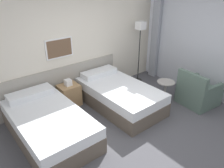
# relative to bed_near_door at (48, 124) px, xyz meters

# --- Properties ---
(ground_plane) EXTENTS (16.00, 16.00, 0.00)m
(ground_plane) POSITION_rel_bed_near_door_xyz_m (1.42, -1.08, -0.27)
(ground_plane) COLOR #47474C
(wall_headboard) EXTENTS (10.00, 0.10, 2.70)m
(wall_headboard) POSITION_rel_bed_near_door_xyz_m (1.38, 1.07, 1.02)
(wall_headboard) COLOR beige
(wall_headboard) RESTS_ON ground_plane
(wall_window) EXTENTS (0.21, 4.62, 2.70)m
(wall_window) POSITION_rel_bed_near_door_xyz_m (3.81, -1.16, 1.07)
(wall_window) COLOR white
(wall_window) RESTS_ON ground_plane
(bed_near_door) EXTENTS (1.13, 2.03, 0.66)m
(bed_near_door) POSITION_rel_bed_near_door_xyz_m (0.00, 0.00, 0.00)
(bed_near_door) COLOR brown
(bed_near_door) RESTS_ON ground_plane
(bed_near_window) EXTENTS (1.13, 2.03, 0.66)m
(bed_near_window) POSITION_rel_bed_near_door_xyz_m (1.74, 0.00, 0.00)
(bed_near_window) COLOR brown
(bed_near_window) RESTS_ON ground_plane
(nightstand) EXTENTS (0.45, 0.40, 0.65)m
(nightstand) POSITION_rel_bed_near_door_xyz_m (0.87, 0.76, -0.01)
(nightstand) COLOR #9E7A51
(nightstand) RESTS_ON ground_plane
(floor_lamp) EXTENTS (0.24, 0.24, 1.69)m
(floor_lamp) POSITION_rel_bed_near_door_xyz_m (3.10, 0.72, 1.10)
(floor_lamp) COLOR black
(floor_lamp) RESTS_ON ground_plane
(side_table) EXTENTS (0.42, 0.42, 0.49)m
(side_table) POSITION_rel_bed_near_door_xyz_m (2.79, -0.50, 0.07)
(side_table) COLOR gray
(side_table) RESTS_ON ground_plane
(armchair) EXTENTS (0.85, 0.83, 0.85)m
(armchair) POSITION_rel_bed_near_door_xyz_m (3.23, -1.11, -0.00)
(armchair) COLOR #4C6056
(armchair) RESTS_ON ground_plane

